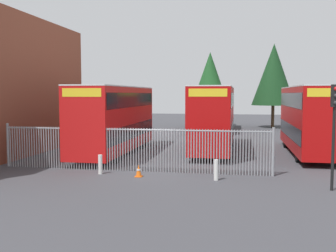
{
  "coord_description": "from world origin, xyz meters",
  "views": [
    {
      "loc": [
        4.23,
        -18.93,
        3.91
      ],
      "look_at": [
        0.0,
        4.0,
        2.0
      ],
      "focal_mm": 41.55,
      "sensor_mm": 36.0,
      "label": 1
    }
  ],
  "objects_px": {
    "double_decker_bus_near_gate": "(115,117)",
    "bollard_center_front": "(216,170)",
    "double_decker_bus_behind_fence_left": "(214,116)",
    "traffic_cone_by_gate": "(139,171)",
    "traffic_light_kerbside": "(334,117)",
    "bollard_near_left": "(100,164)",
    "double_decker_bus_far_back": "(215,108)",
    "double_decker_bus_behind_fence_right": "(309,117)"
  },
  "relations": [
    {
      "from": "double_decker_bus_behind_fence_left",
      "to": "traffic_cone_by_gate",
      "type": "bearing_deg",
      "value": -107.69
    },
    {
      "from": "double_decker_bus_near_gate",
      "to": "traffic_light_kerbside",
      "type": "distance_m",
      "value": 14.05
    },
    {
      "from": "double_decker_bus_far_back",
      "to": "double_decker_bus_near_gate",
      "type": "bearing_deg",
      "value": -107.24
    },
    {
      "from": "double_decker_bus_near_gate",
      "to": "double_decker_bus_behind_fence_left",
      "type": "height_order",
      "value": "same"
    },
    {
      "from": "double_decker_bus_behind_fence_right",
      "to": "traffic_cone_by_gate",
      "type": "relative_size",
      "value": 18.32
    },
    {
      "from": "bollard_near_left",
      "to": "traffic_light_kerbside",
      "type": "xyz_separation_m",
      "value": [
        10.43,
        -1.42,
        2.51
      ]
    },
    {
      "from": "bollard_near_left",
      "to": "bollard_center_front",
      "type": "bearing_deg",
      "value": -3.83
    },
    {
      "from": "double_decker_bus_behind_fence_left",
      "to": "bollard_center_front",
      "type": "height_order",
      "value": "double_decker_bus_behind_fence_left"
    },
    {
      "from": "double_decker_bus_behind_fence_left",
      "to": "bollard_center_front",
      "type": "relative_size",
      "value": 11.38
    },
    {
      "from": "double_decker_bus_behind_fence_left",
      "to": "double_decker_bus_behind_fence_right",
      "type": "xyz_separation_m",
      "value": [
        6.21,
        -0.37,
        0.0
      ]
    },
    {
      "from": "double_decker_bus_behind_fence_right",
      "to": "double_decker_bus_far_back",
      "type": "height_order",
      "value": "same"
    },
    {
      "from": "double_decker_bus_behind_fence_left",
      "to": "bollard_near_left",
      "type": "relative_size",
      "value": 11.38
    },
    {
      "from": "double_decker_bus_behind_fence_right",
      "to": "bollard_center_front",
      "type": "bearing_deg",
      "value": -121.6
    },
    {
      "from": "bollard_center_front",
      "to": "traffic_cone_by_gate",
      "type": "bearing_deg",
      "value": 178.66
    },
    {
      "from": "bollard_near_left",
      "to": "traffic_light_kerbside",
      "type": "height_order",
      "value": "traffic_light_kerbside"
    },
    {
      "from": "double_decker_bus_near_gate",
      "to": "double_decker_bus_far_back",
      "type": "height_order",
      "value": "same"
    },
    {
      "from": "double_decker_bus_far_back",
      "to": "traffic_light_kerbside",
      "type": "distance_m",
      "value": 26.03
    },
    {
      "from": "bollard_center_front",
      "to": "double_decker_bus_near_gate",
      "type": "bearing_deg",
      "value": 136.22
    },
    {
      "from": "bollard_near_left",
      "to": "traffic_light_kerbside",
      "type": "bearing_deg",
      "value": -7.75
    },
    {
      "from": "bollard_center_front",
      "to": "traffic_light_kerbside",
      "type": "relative_size",
      "value": 0.22
    },
    {
      "from": "bollard_center_front",
      "to": "traffic_light_kerbside",
      "type": "xyz_separation_m",
      "value": [
        4.75,
        -1.04,
        2.51
      ]
    },
    {
      "from": "traffic_cone_by_gate",
      "to": "bollard_center_front",
      "type": "bearing_deg",
      "value": -1.34
    },
    {
      "from": "bollard_center_front",
      "to": "double_decker_bus_behind_fence_right",
      "type": "bearing_deg",
      "value": 58.4
    },
    {
      "from": "double_decker_bus_behind_fence_left",
      "to": "bollard_center_front",
      "type": "bearing_deg",
      "value": -85.55
    },
    {
      "from": "traffic_cone_by_gate",
      "to": "bollard_near_left",
      "type": "bearing_deg",
      "value": 171.7
    },
    {
      "from": "bollard_center_front",
      "to": "traffic_cone_by_gate",
      "type": "distance_m",
      "value": 3.67
    },
    {
      "from": "bollard_near_left",
      "to": "double_decker_bus_near_gate",
      "type": "bearing_deg",
      "value": 101.6
    },
    {
      "from": "double_decker_bus_behind_fence_left",
      "to": "traffic_light_kerbside",
      "type": "xyz_separation_m",
      "value": [
        5.47,
        -10.33,
        0.56
      ]
    },
    {
      "from": "double_decker_bus_far_back",
      "to": "bollard_center_front",
      "type": "xyz_separation_m",
      "value": [
        1.54,
        -24.21,
        -1.95
      ]
    },
    {
      "from": "double_decker_bus_behind_fence_right",
      "to": "bollard_center_front",
      "type": "xyz_separation_m",
      "value": [
        -5.49,
        -8.92,
        -1.95
      ]
    },
    {
      "from": "double_decker_bus_behind_fence_left",
      "to": "double_decker_bus_near_gate",
      "type": "bearing_deg",
      "value": -157.34
    },
    {
      "from": "traffic_light_kerbside",
      "to": "double_decker_bus_near_gate",
      "type": "bearing_deg",
      "value": 146.63
    },
    {
      "from": "double_decker_bus_near_gate",
      "to": "bollard_center_front",
      "type": "bearing_deg",
      "value": -43.78
    },
    {
      "from": "double_decker_bus_behind_fence_right",
      "to": "double_decker_bus_far_back",
      "type": "distance_m",
      "value": 16.82
    },
    {
      "from": "double_decker_bus_behind_fence_left",
      "to": "double_decker_bus_far_back",
      "type": "xyz_separation_m",
      "value": [
        -0.81,
        14.92,
        0.0
      ]
    },
    {
      "from": "bollard_near_left",
      "to": "bollard_center_front",
      "type": "height_order",
      "value": "same"
    },
    {
      "from": "traffic_light_kerbside",
      "to": "double_decker_bus_behind_fence_left",
      "type": "bearing_deg",
      "value": 117.91
    },
    {
      "from": "double_decker_bus_near_gate",
      "to": "bollard_center_front",
      "type": "distance_m",
      "value": 9.86
    },
    {
      "from": "traffic_cone_by_gate",
      "to": "double_decker_bus_behind_fence_right",
      "type": "bearing_deg",
      "value": 44.0
    },
    {
      "from": "double_decker_bus_far_back",
      "to": "bollard_near_left",
      "type": "distance_m",
      "value": 24.27
    },
    {
      "from": "double_decker_bus_behind_fence_left",
      "to": "traffic_light_kerbside",
      "type": "relative_size",
      "value": 2.51
    },
    {
      "from": "double_decker_bus_behind_fence_right",
      "to": "bollard_center_front",
      "type": "height_order",
      "value": "double_decker_bus_behind_fence_right"
    }
  ]
}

